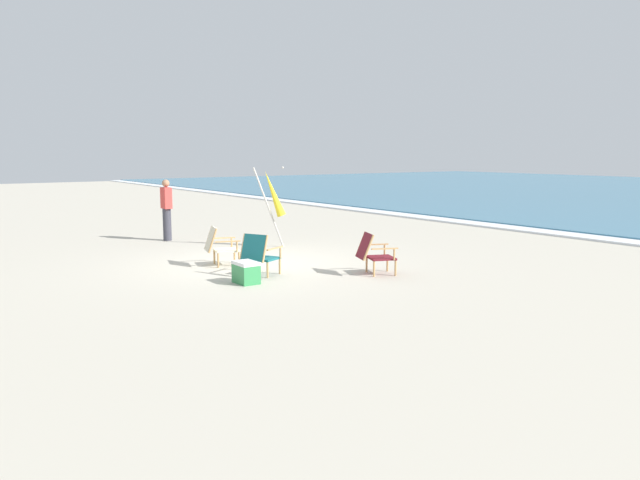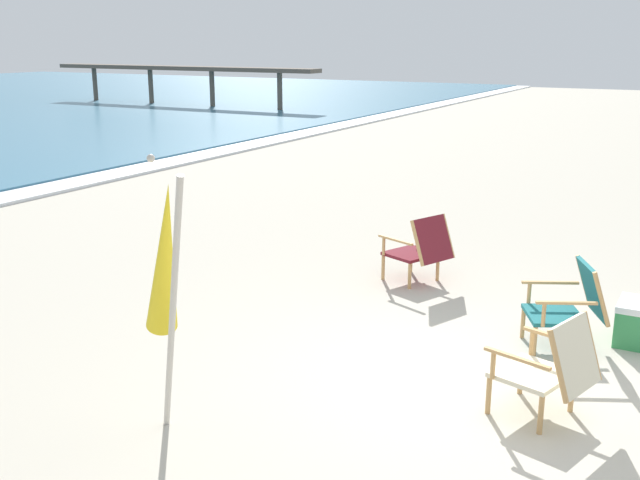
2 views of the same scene
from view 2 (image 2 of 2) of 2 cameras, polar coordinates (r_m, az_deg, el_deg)
name	(u,v)px [view 2 (image 2 of 2)]	position (r m, az deg, el deg)	size (l,w,h in m)	color
ground_plane	(468,386)	(6.35, 11.24, -10.86)	(80.00, 80.00, 0.00)	#B7AF9E
beach_chair_back_right	(571,304)	(7.15, 18.60, -4.63)	(0.81, 0.85, 0.82)	#196066
beach_chair_mid_center	(551,366)	(5.80, 17.20, -9.14)	(0.74, 0.80, 0.82)	beige
beach_chair_front_right	(421,247)	(8.66, 7.68, -0.57)	(0.79, 0.86, 0.81)	maroon
umbrella_furled_yellow	(165,262)	(5.08, -11.70, -1.68)	(0.58, 0.73, 2.01)	#B7B2A8
cooler_box	(637,322)	(7.58, 22.97, -5.79)	(0.49, 0.35, 0.40)	#338C4C
pier_distant	(180,70)	(32.14, -10.62, 12.58)	(0.90, 12.86, 1.67)	brown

